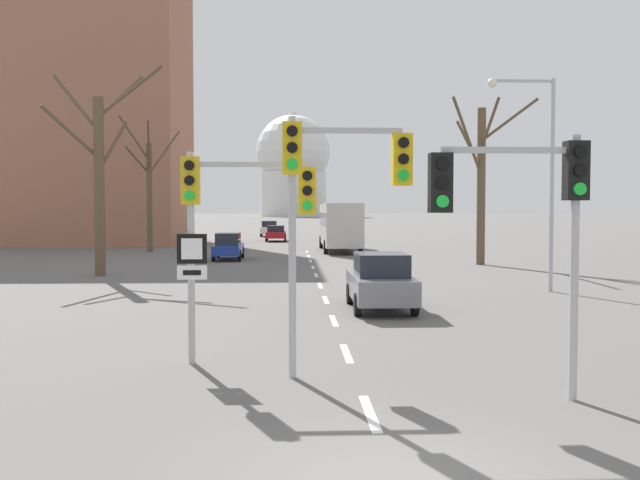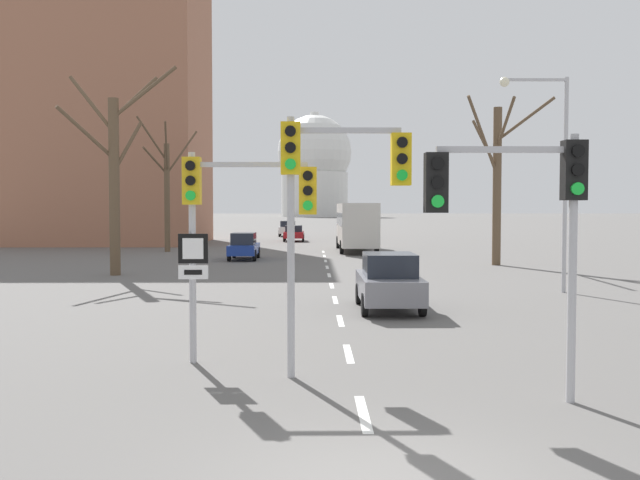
# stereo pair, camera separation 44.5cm
# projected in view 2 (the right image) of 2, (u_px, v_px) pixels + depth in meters

# --- Properties ---
(lane_stripe_0) EXTENTS (0.16, 2.00, 0.01)m
(lane_stripe_0) POSITION_uv_depth(u_px,v_px,m) (363.00, 413.00, 10.94)
(lane_stripe_0) COLOR silver
(lane_stripe_0) RESTS_ON ground_plane
(lane_stripe_1) EXTENTS (0.16, 2.00, 0.01)m
(lane_stripe_1) POSITION_uv_depth(u_px,v_px,m) (348.00, 353.00, 15.43)
(lane_stripe_1) COLOR silver
(lane_stripe_1) RESTS_ON ground_plane
(lane_stripe_2) EXTENTS (0.16, 2.00, 0.01)m
(lane_stripe_2) POSITION_uv_depth(u_px,v_px,m) (340.00, 321.00, 19.93)
(lane_stripe_2) COLOR silver
(lane_stripe_2) RESTS_ON ground_plane
(lane_stripe_3) EXTENTS (0.16, 2.00, 0.01)m
(lane_stripe_3) POSITION_uv_depth(u_px,v_px,m) (335.00, 300.00, 24.42)
(lane_stripe_3) COLOR silver
(lane_stripe_3) RESTS_ON ground_plane
(lane_stripe_4) EXTENTS (0.16, 2.00, 0.01)m
(lane_stripe_4) POSITION_uv_depth(u_px,v_px,m) (332.00, 286.00, 28.92)
(lane_stripe_4) COLOR silver
(lane_stripe_4) RESTS_ON ground_plane
(lane_stripe_5) EXTENTS (0.16, 2.00, 0.01)m
(lane_stripe_5) POSITION_uv_depth(u_px,v_px,m) (329.00, 275.00, 33.41)
(lane_stripe_5) COLOR silver
(lane_stripe_5) RESTS_ON ground_plane
(lane_stripe_6) EXTENTS (0.16, 2.00, 0.01)m
(lane_stripe_6) POSITION_uv_depth(u_px,v_px,m) (327.00, 267.00, 37.91)
(lane_stripe_6) COLOR silver
(lane_stripe_6) RESTS_ON ground_plane
(lane_stripe_7) EXTENTS (0.16, 2.00, 0.01)m
(lane_stripe_7) POSITION_uv_depth(u_px,v_px,m) (326.00, 261.00, 42.40)
(lane_stripe_7) COLOR silver
(lane_stripe_7) RESTS_ON ground_plane
(lane_stripe_8) EXTENTS (0.16, 2.00, 0.01)m
(lane_stripe_8) POSITION_uv_depth(u_px,v_px,m) (324.00, 256.00, 46.90)
(lane_stripe_8) COLOR silver
(lane_stripe_8) RESTS_ON ground_plane
(lane_stripe_9) EXTENTS (0.16, 2.00, 0.01)m
(lane_stripe_9) POSITION_uv_depth(u_px,v_px,m) (323.00, 252.00, 51.39)
(lane_stripe_9) COLOR silver
(lane_stripe_9) RESTS_ON ground_plane
(traffic_signal_near_left) EXTENTS (2.71, 0.34, 4.29)m
(traffic_signal_near_left) POSITION_uv_depth(u_px,v_px,m) (235.00, 204.00, 14.43)
(traffic_signal_near_left) COLOR #B2B2B7
(traffic_signal_near_left) RESTS_ON ground_plane
(traffic_signal_centre_tall) EXTENTS (2.39, 0.34, 4.83)m
(traffic_signal_centre_tall) POSITION_uv_depth(u_px,v_px,m) (330.00, 180.00, 13.12)
(traffic_signal_centre_tall) COLOR #B2B2B7
(traffic_signal_centre_tall) RESTS_ON ground_plane
(traffic_signal_near_right) EXTENTS (2.58, 0.34, 4.34)m
(traffic_signal_near_right) POSITION_uv_depth(u_px,v_px,m) (523.00, 200.00, 11.41)
(traffic_signal_near_right) COLOR #B2B2B7
(traffic_signal_near_right) RESTS_ON ground_plane
(route_sign_post) EXTENTS (0.60, 0.08, 2.69)m
(route_sign_post) POSITION_uv_depth(u_px,v_px,m) (193.00, 273.00, 14.39)
(route_sign_post) COLOR #B2B2B7
(route_sign_post) RESTS_ON ground_plane
(street_lamp_right) EXTENTS (2.56, 0.36, 7.98)m
(street_lamp_right) POSITION_uv_depth(u_px,v_px,m) (552.00, 159.00, 26.37)
(street_lamp_right) COLOR #B2B2B7
(street_lamp_right) RESTS_ON ground_plane
(sedan_near_left) EXTENTS (1.86, 4.37, 1.77)m
(sedan_near_left) POSITION_uv_depth(u_px,v_px,m) (389.00, 282.00, 22.00)
(sedan_near_left) COLOR slate
(sedan_near_left) RESTS_ON ground_plane
(sedan_near_right) EXTENTS (1.90, 4.34, 1.56)m
(sedan_near_right) POSITION_uv_depth(u_px,v_px,m) (356.00, 229.00, 78.76)
(sedan_near_right) COLOR #2D4C33
(sedan_near_right) RESTS_ON ground_plane
(sedan_mid_centre) EXTENTS (1.98, 4.36, 1.72)m
(sedan_mid_centre) POSITION_uv_depth(u_px,v_px,m) (288.00, 228.00, 79.20)
(sedan_mid_centre) COLOR silver
(sedan_mid_centre) RESTS_ON ground_plane
(sedan_far_left) EXTENTS (1.70, 4.56, 1.65)m
(sedan_far_left) POSITION_uv_depth(u_px,v_px,m) (244.00, 246.00, 43.53)
(sedan_far_left) COLOR navy
(sedan_far_left) RESTS_ON ground_plane
(sedan_far_right) EXTENTS (1.94, 4.34, 1.50)m
(sedan_far_right) POSITION_uv_depth(u_px,v_px,m) (294.00, 233.00, 67.55)
(sedan_far_right) COLOR maroon
(sedan_far_right) RESTS_ON ground_plane
(city_bus) EXTENTS (2.66, 10.80, 3.48)m
(city_bus) POSITION_uv_depth(u_px,v_px,m) (356.00, 223.00, 51.96)
(city_bus) COLOR beige
(city_bus) RESTS_ON ground_plane
(bare_tree_left_near) EXTENTS (5.29, 2.95, 9.80)m
(bare_tree_left_near) POSITION_uv_depth(u_px,v_px,m) (115.00, 173.00, 33.23)
(bare_tree_left_near) COLOR brown
(bare_tree_left_near) RESTS_ON ground_plane
(bare_tree_right_near) EXTENTS (4.81, 4.89, 9.06)m
(bare_tree_right_near) POSITION_uv_depth(u_px,v_px,m) (497.00, 177.00, 39.07)
(bare_tree_right_near) COLOR brown
(bare_tree_right_near) RESTS_ON ground_plane
(bare_tree_left_far) EXTENTS (3.81, 3.66, 9.55)m
(bare_tree_left_far) POSITION_uv_depth(u_px,v_px,m) (167.00, 189.00, 51.07)
(bare_tree_left_far) COLOR brown
(bare_tree_left_far) RESTS_ON ground_plane
(capitol_dome) EXTENTS (26.76, 26.76, 37.80)m
(capitol_dome) POSITION_uv_depth(u_px,v_px,m) (315.00, 166.00, 258.27)
(capitol_dome) COLOR silver
(capitol_dome) RESTS_ON ground_plane
(apartment_block_left) EXTENTS (18.00, 14.00, 23.60)m
(apartment_block_left) POSITION_uv_depth(u_px,v_px,m) (100.00, 111.00, 63.41)
(apartment_block_left) COLOR #9E664C
(apartment_block_left) RESTS_ON ground_plane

